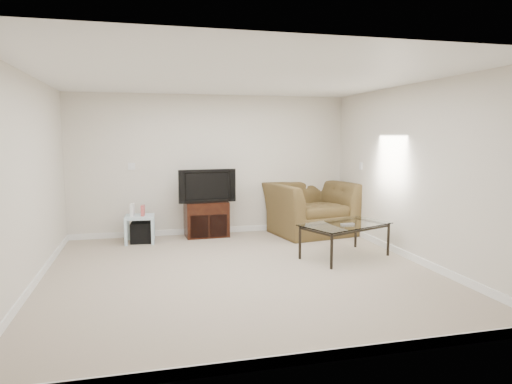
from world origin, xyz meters
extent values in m
plane|color=tan|center=(0.00, 0.00, 0.00)|extent=(5.00, 5.00, 0.00)
plane|color=white|center=(0.00, 0.00, 2.50)|extent=(5.00, 5.00, 0.00)
cube|color=silver|center=(0.00, 2.50, 1.25)|extent=(5.00, 0.02, 2.50)
cube|color=silver|center=(-2.50, 0.00, 1.25)|extent=(0.02, 5.00, 2.50)
cube|color=silver|center=(2.50, 0.00, 1.25)|extent=(0.02, 5.00, 2.50)
cube|color=white|center=(-1.40, 2.49, 1.25)|extent=(0.12, 0.02, 0.12)
cube|color=white|center=(2.49, 1.60, 1.25)|extent=(0.02, 0.09, 0.13)
cube|color=white|center=(2.49, 1.30, 0.30)|extent=(0.02, 0.08, 0.12)
cube|color=black|center=(-0.14, 2.24, 0.52)|extent=(0.43, 0.31, 0.06)
imported|color=black|center=(-0.14, 2.25, 0.91)|extent=(0.95, 0.27, 0.58)
cube|color=black|center=(-1.26, 2.07, 0.16)|extent=(0.38, 0.38, 0.35)
cube|color=white|center=(-1.40, 2.04, 0.56)|extent=(0.07, 0.16, 0.21)
cube|color=#CC4C4C|center=(-1.23, 2.03, 0.54)|extent=(0.07, 0.14, 0.18)
imported|color=#4A361B|center=(1.74, 2.05, 0.62)|extent=(1.57, 1.17, 1.25)
cube|color=#B2B2B7|center=(1.62, 0.26, 0.51)|extent=(0.20, 0.07, 0.02)
camera|label=1|loc=(-1.20, -5.67, 1.78)|focal=32.00mm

